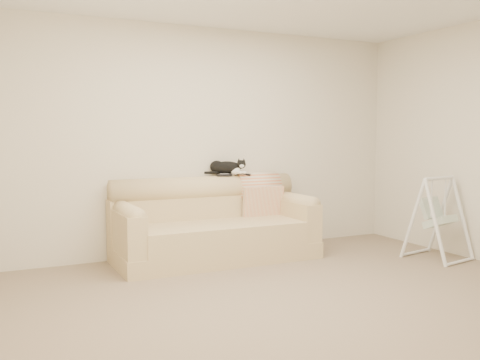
% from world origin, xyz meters
% --- Properties ---
extents(ground_plane, '(5.00, 5.00, 0.00)m').
position_xyz_m(ground_plane, '(0.00, 0.00, 0.00)').
color(ground_plane, '#73624D').
rests_on(ground_plane, ground).
extents(room_shell, '(5.04, 4.04, 2.60)m').
position_xyz_m(room_shell, '(0.00, 0.00, 1.53)').
color(room_shell, beige).
rests_on(room_shell, ground).
extents(sofa, '(2.20, 0.93, 0.90)m').
position_xyz_m(sofa, '(-0.08, 1.62, 0.35)').
color(sofa, tan).
rests_on(sofa, ground).
extents(remote_a, '(0.18, 0.07, 0.03)m').
position_xyz_m(remote_a, '(0.15, 1.84, 0.91)').
color(remote_a, black).
rests_on(remote_a, sofa).
extents(remote_b, '(0.15, 0.15, 0.02)m').
position_xyz_m(remote_b, '(0.40, 1.83, 0.91)').
color(remote_b, black).
rests_on(remote_b, sofa).
extents(tuxedo_cat, '(0.48, 0.34, 0.19)m').
position_xyz_m(tuxedo_cat, '(0.21, 1.88, 0.99)').
color(tuxedo_cat, black).
rests_on(tuxedo_cat, sofa).
extents(throw_blanket, '(0.51, 0.38, 0.58)m').
position_xyz_m(throw_blanket, '(0.59, 1.84, 0.72)').
color(throw_blanket, '#DB7B4A').
rests_on(throw_blanket, sofa).
extents(baby_swing, '(0.66, 0.69, 0.92)m').
position_xyz_m(baby_swing, '(2.15, 0.53, 0.46)').
color(baby_swing, white).
rests_on(baby_swing, ground).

